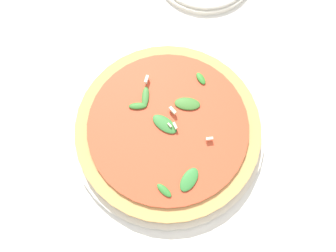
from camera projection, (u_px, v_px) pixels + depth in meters
name	position (u px, v px, depth m)	size (l,w,h in m)	color
ground_plane	(159.00, 117.00, 0.59)	(6.00, 6.00, 0.00)	silver
pizza_arugula_main	(168.00, 129.00, 0.56)	(0.34, 0.34, 0.05)	silver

